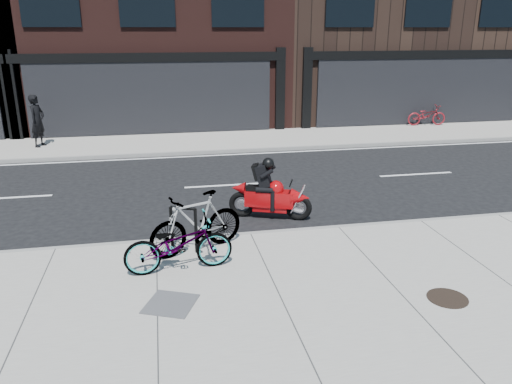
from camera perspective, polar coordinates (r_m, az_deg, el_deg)
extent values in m
plane|color=black|center=(12.67, -2.24, -1.90)|extent=(120.00, 120.00, 0.00)
cube|color=gray|center=(8.20, 3.32, -13.30)|extent=(60.00, 6.00, 0.13)
cube|color=gray|center=(20.06, -5.69, 5.76)|extent=(60.00, 3.50, 0.13)
cylinder|color=black|center=(10.00, -9.62, -4.19)|extent=(0.06, 0.06, 0.91)
cylinder|color=black|center=(9.84, -6.87, -4.43)|extent=(0.06, 0.06, 0.91)
cylinder|color=black|center=(9.75, -8.38, -1.83)|extent=(0.49, 0.25, 0.06)
imported|color=gray|center=(9.14, -8.85, -5.91)|extent=(2.02, 0.87, 1.03)
imported|color=gray|center=(9.84, -6.83, -3.50)|extent=(2.06, 1.32, 1.20)
torus|color=black|center=(11.86, 4.88, -1.79)|extent=(0.64, 0.36, 0.64)
torus|color=black|center=(12.05, -1.63, -1.41)|extent=(0.64, 0.36, 0.64)
cube|color=#910609|center=(11.87, 1.56, -0.72)|extent=(1.21, 0.76, 0.37)
cone|color=#910609|center=(11.77, 5.10, -0.65)|extent=(0.56, 0.55, 0.43)
sphere|color=#910609|center=(11.77, 2.27, 0.40)|extent=(0.39, 0.39, 0.39)
cube|color=black|center=(11.84, 0.18, 0.42)|extent=(0.59, 0.44, 0.12)
cylinder|color=silver|center=(12.19, -0.80, -1.26)|extent=(0.53, 0.27, 0.09)
cube|color=black|center=(11.72, 0.84, 1.91)|extent=(0.48, 0.46, 0.57)
cube|color=black|center=(11.73, 0.09, 2.31)|extent=(0.31, 0.35, 0.39)
sphere|color=black|center=(11.63, 1.41, 3.26)|extent=(0.28, 0.28, 0.28)
imported|color=black|center=(20.37, -23.71, 7.46)|extent=(0.69, 0.82, 1.93)
imported|color=maroon|center=(24.27, 18.92, 8.30)|extent=(1.81, 0.78, 0.92)
cylinder|color=black|center=(8.93, 21.04, -11.25)|extent=(0.86, 0.86, 0.02)
cube|color=#535355|center=(8.32, -9.74, -12.48)|extent=(0.99, 0.99, 0.02)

